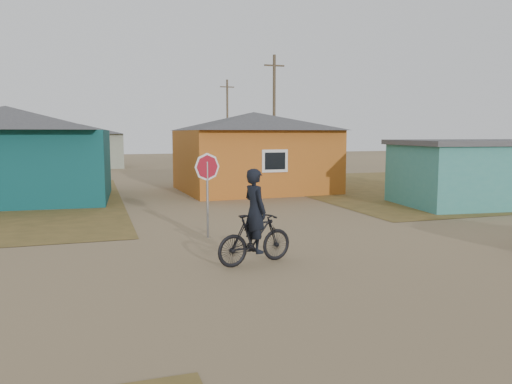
# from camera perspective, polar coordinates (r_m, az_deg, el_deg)

# --- Properties ---
(ground) EXTENTS (120.00, 120.00, 0.00)m
(ground) POSITION_cam_1_polar(r_m,az_deg,el_deg) (11.29, 9.56, -8.11)
(ground) COLOR #89714F
(grass_ne) EXTENTS (20.00, 18.00, 0.00)m
(grass_ne) POSITION_cam_1_polar(r_m,az_deg,el_deg) (29.77, 21.96, 0.75)
(grass_ne) COLOR brown
(grass_ne) RESTS_ON ground
(house_teal) EXTENTS (8.93, 7.08, 4.00)m
(house_teal) POSITION_cam_1_polar(r_m,az_deg,el_deg) (23.42, -26.47, 4.05)
(house_teal) COLOR #0A3A3C
(house_teal) RESTS_ON ground
(house_yellow) EXTENTS (7.72, 6.76, 3.90)m
(house_yellow) POSITION_cam_1_polar(r_m,az_deg,el_deg) (24.86, -0.25, 4.76)
(house_yellow) COLOR #B45E1B
(house_yellow) RESTS_ON ground
(shed_turquoise) EXTENTS (6.71, 4.93, 2.60)m
(shed_turquoise) POSITION_cam_1_polar(r_m,az_deg,el_deg) (21.83, 23.99, 2.07)
(shed_turquoise) COLOR teal
(shed_turquoise) RESTS_ON ground
(house_pale_west) EXTENTS (7.04, 6.15, 3.60)m
(house_pale_west) POSITION_cam_1_polar(r_m,az_deg,el_deg) (43.67, -19.32, 5.06)
(house_pale_west) COLOR gray
(house_pale_west) RESTS_ON ground
(house_beige_east) EXTENTS (6.95, 6.05, 3.60)m
(house_beige_east) POSITION_cam_1_polar(r_m,az_deg,el_deg) (51.91, -1.16, 5.66)
(house_beige_east) COLOR gray
(house_beige_east) RESTS_ON ground
(house_pale_north) EXTENTS (6.28, 5.81, 3.40)m
(house_pale_north) POSITION_cam_1_polar(r_m,az_deg,el_deg) (56.37, -27.26, 4.89)
(house_pale_north) COLOR gray
(house_pale_north) RESTS_ON ground
(utility_pole_near) EXTENTS (1.40, 0.20, 8.00)m
(utility_pole_near) POSITION_cam_1_polar(r_m,az_deg,el_deg) (33.74, 2.08, 8.92)
(utility_pole_near) COLOR brown
(utility_pole_near) RESTS_ON ground
(utility_pole_far) EXTENTS (1.40, 0.20, 8.00)m
(utility_pole_far) POSITION_cam_1_polar(r_m,az_deg,el_deg) (49.31, -3.29, 8.24)
(utility_pole_far) COLOR brown
(utility_pole_far) RESTS_ON ground
(stop_sign) EXTENTS (0.76, 0.12, 2.34)m
(stop_sign) POSITION_cam_1_polar(r_m,az_deg,el_deg) (13.67, -5.60, 1.91)
(stop_sign) COLOR gray
(stop_sign) RESTS_ON ground
(cyclist) EXTENTS (1.94, 0.99, 2.11)m
(cyclist) POSITION_cam_1_polar(r_m,az_deg,el_deg) (10.98, -0.11, -4.31)
(cyclist) COLOR black
(cyclist) RESTS_ON ground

